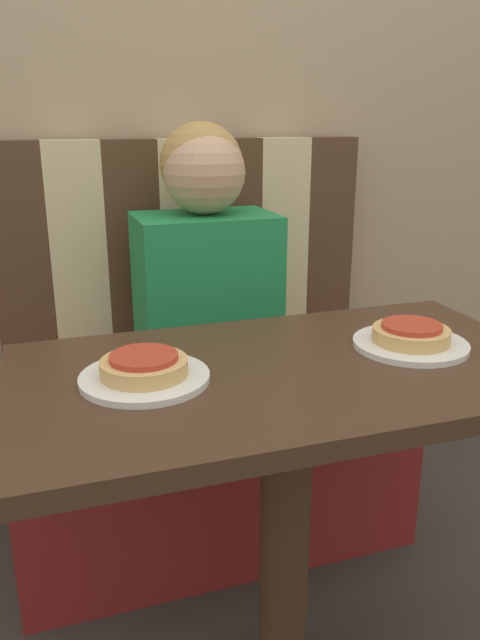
{
  "coord_description": "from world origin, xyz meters",
  "views": [
    {
      "loc": [
        -0.41,
        -0.97,
        1.17
      ],
      "look_at": [
        0.0,
        0.28,
        0.74
      ],
      "focal_mm": 35.0,
      "sensor_mm": 36.0,
      "label": 1
    }
  ],
  "objects_px": {
    "pizza_left": "(144,365)",
    "pizza_right": "(411,333)",
    "plate_left": "(145,378)",
    "plate_right": "(410,344)",
    "person": "(205,267)"
  },
  "relations": [
    {
      "from": "plate_left",
      "to": "plate_right",
      "type": "bearing_deg",
      "value": 0.0
    },
    {
      "from": "person",
      "to": "pizza_right",
      "type": "xyz_separation_m",
      "value": [
        0.26,
        -0.56,
        -0.03
      ]
    },
    {
      "from": "pizza_left",
      "to": "plate_right",
      "type": "bearing_deg",
      "value": 0.0
    },
    {
      "from": "person",
      "to": "plate_left",
      "type": "distance_m",
      "value": 0.62
    },
    {
      "from": "pizza_right",
      "to": "person",
      "type": "bearing_deg",
      "value": 115.08
    },
    {
      "from": "person",
      "to": "plate_right",
      "type": "relative_size",
      "value": 3.22
    },
    {
      "from": "plate_left",
      "to": "plate_right",
      "type": "height_order",
      "value": "same"
    },
    {
      "from": "plate_left",
      "to": "plate_right",
      "type": "relative_size",
      "value": 1.0
    },
    {
      "from": "plate_left",
      "to": "pizza_right",
      "type": "distance_m",
      "value": 0.52
    },
    {
      "from": "plate_right",
      "to": "pizza_left",
      "type": "distance_m",
      "value": 0.52
    },
    {
      "from": "plate_right",
      "to": "pizza_right",
      "type": "xyz_separation_m",
      "value": [
        0.0,
        0.0,
        0.02
      ]
    },
    {
      "from": "plate_left",
      "to": "plate_right",
      "type": "xyz_separation_m",
      "value": [
        0.52,
        0.0,
        0.0
      ]
    },
    {
      "from": "pizza_right",
      "to": "plate_right",
      "type": "bearing_deg",
      "value": 0.0
    },
    {
      "from": "pizza_left",
      "to": "pizza_right",
      "type": "distance_m",
      "value": 0.52
    },
    {
      "from": "plate_left",
      "to": "pizza_left",
      "type": "relative_size",
      "value": 1.49
    }
  ]
}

